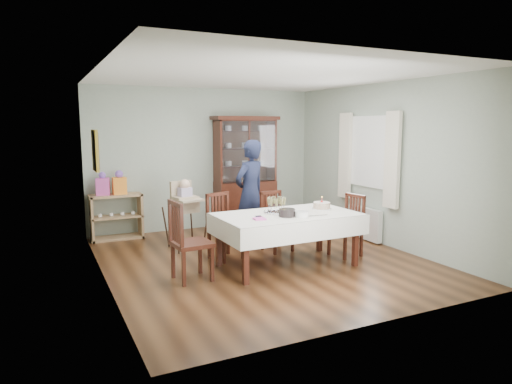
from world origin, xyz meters
TOP-DOWN VIEW (x-y plane):
  - floor at (0.00, 0.00)m, footprint 5.00×5.00m
  - room_shell at (0.00, 0.53)m, footprint 5.00×5.00m
  - dining_table at (0.19, -0.41)m, footprint 2.02×1.19m
  - china_cabinet at (0.75, 2.26)m, footprint 1.30×0.48m
  - sideboard at (-1.75, 2.28)m, footprint 0.90×0.38m
  - picture_frame at (-2.22, 0.80)m, footprint 0.04×0.48m
  - window at (2.22, 0.30)m, footprint 0.04×1.02m
  - curtain_left at (2.16, -0.32)m, footprint 0.07×0.30m
  - curtain_right at (2.16, 0.92)m, footprint 0.07×0.30m
  - radiator at (2.16, 0.30)m, footprint 0.10×0.80m
  - chair_far_left at (-0.47, 0.31)m, footprint 0.55×0.55m
  - chair_far_right at (0.44, 0.37)m, footprint 0.48×0.48m
  - chair_end_left at (-1.24, -0.40)m, footprint 0.51×0.51m
  - chair_end_right at (1.27, -0.35)m, footprint 0.48×0.48m
  - woman at (0.23, 0.92)m, footprint 0.76×0.64m
  - high_chair at (-0.82, 1.20)m, footprint 0.59×0.59m
  - champagne_tray at (0.08, -0.29)m, footprint 0.37×0.37m
  - birthday_cake at (0.81, -0.34)m, footprint 0.29×0.29m
  - plate_stack_dark at (0.08, -0.58)m, footprint 0.29×0.29m
  - plate_stack_white at (0.24, -0.71)m, footprint 0.22×0.22m
  - napkin_stack at (-0.35, -0.60)m, footprint 0.17×0.17m
  - cutlery at (-0.32, -0.46)m, footprint 0.14×0.18m
  - cake_knife at (0.50, -0.73)m, footprint 0.29×0.05m
  - gift_bag_pink at (-1.96, 2.26)m, footprint 0.25×0.19m
  - gift_bag_orange at (-1.68, 2.26)m, footprint 0.23×0.16m

SIDE VIEW (x-z plane):
  - floor at x=0.00m, z-range 0.00..0.00m
  - chair_end_right at x=1.27m, z-range -0.19..0.75m
  - chair_far_right at x=0.44m, z-range -0.19..0.75m
  - chair_far_left at x=-0.47m, z-range -0.20..0.79m
  - radiator at x=2.16m, z-range 0.02..0.57m
  - chair_end_left at x=-1.24m, z-range -0.21..0.84m
  - dining_table at x=0.19m, z-range 0.00..0.76m
  - sideboard at x=-1.75m, z-range 0.00..0.80m
  - high_chair at x=-0.82m, z-range -0.12..1.01m
  - cutlery at x=-0.32m, z-range 0.76..0.77m
  - cake_knife at x=0.50m, z-range 0.76..0.77m
  - napkin_stack at x=-0.35m, z-range 0.76..0.78m
  - plate_stack_white at x=0.24m, z-range 0.76..0.84m
  - birthday_cake at x=0.81m, z-range 0.71..0.91m
  - plate_stack_dark at x=0.08m, z-range 0.76..0.87m
  - champagne_tray at x=0.08m, z-range 0.72..0.94m
  - woman at x=0.23m, z-range 0.00..1.76m
  - gift_bag_pink at x=-1.96m, z-range 0.78..1.19m
  - gift_bag_orange at x=-1.68m, z-range 0.78..1.20m
  - china_cabinet at x=0.75m, z-range 0.04..2.21m
  - curtain_left at x=2.16m, z-range 0.67..2.23m
  - curtain_right at x=2.16m, z-range 0.67..2.23m
  - window at x=2.22m, z-range 0.94..2.16m
  - picture_frame at x=-2.22m, z-range 1.36..1.94m
  - room_shell at x=0.00m, z-range -0.80..4.20m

